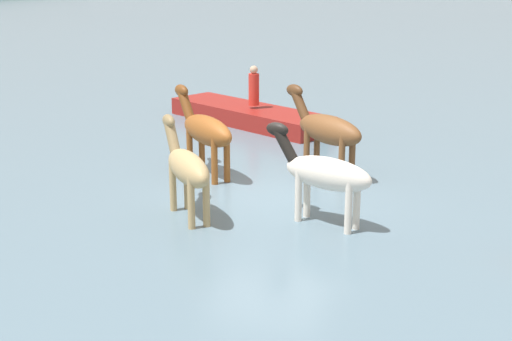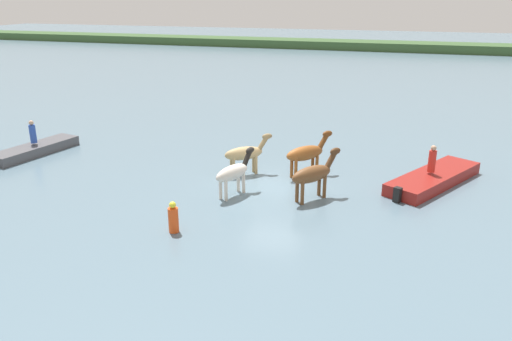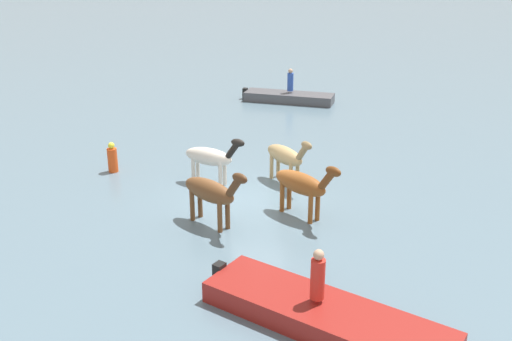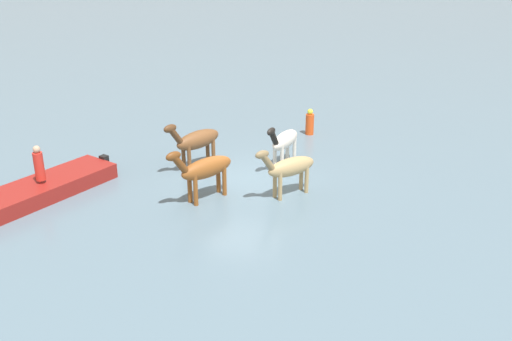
{
  "view_description": "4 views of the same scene",
  "coord_description": "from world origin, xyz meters",
  "px_view_note": "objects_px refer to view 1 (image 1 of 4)",
  "views": [
    {
      "loc": [
        -13.75,
        -3.83,
        4.79
      ],
      "look_at": [
        -0.94,
        -0.0,
        0.83
      ],
      "focal_mm": 49.63,
      "sensor_mm": 36.0,
      "label": 1
    },
    {
      "loc": [
        5.44,
        -19.49,
        7.88
      ],
      "look_at": [
        -0.61,
        -0.58,
        0.87
      ],
      "focal_mm": 35.18,
      "sensor_mm": 36.0,
      "label": 2
    },
    {
      "loc": [
        17.52,
        2.03,
        7.88
      ],
      "look_at": [
        -0.68,
        0.21,
        0.81
      ],
      "focal_mm": 41.16,
      "sensor_mm": 36.0,
      "label": 3
    },
    {
      "loc": [
        -2.73,
        18.83,
        8.22
      ],
      "look_at": [
        -0.55,
        0.94,
        0.75
      ],
      "focal_mm": 40.78,
      "sensor_mm": 36.0,
      "label": 4
    }
  ],
  "objects_px": {
    "horse_lead": "(324,173)",
    "boat_tender_starboard": "(250,118)",
    "person_spotter_bow": "(254,87)",
    "horse_chestnut_trailing": "(187,167)",
    "horse_mid_herd": "(205,130)",
    "horse_pinto_flank": "(327,129)"
  },
  "relations": [
    {
      "from": "horse_pinto_flank",
      "to": "horse_lead",
      "type": "xyz_separation_m",
      "value": [
        -3.19,
        -0.58,
        -0.08
      ]
    },
    {
      "from": "horse_chestnut_trailing",
      "to": "horse_mid_herd",
      "type": "height_order",
      "value": "horse_mid_herd"
    },
    {
      "from": "horse_mid_herd",
      "to": "horse_pinto_flank",
      "type": "xyz_separation_m",
      "value": [
        0.86,
        -2.65,
        0.0
      ]
    },
    {
      "from": "horse_pinto_flank",
      "to": "person_spotter_bow",
      "type": "bearing_deg",
      "value": -19.1
    },
    {
      "from": "horse_chestnut_trailing",
      "to": "boat_tender_starboard",
      "type": "height_order",
      "value": "horse_chestnut_trailing"
    },
    {
      "from": "horse_chestnut_trailing",
      "to": "person_spotter_bow",
      "type": "xyz_separation_m",
      "value": [
        8.1,
        1.11,
        0.16
      ]
    },
    {
      "from": "boat_tender_starboard",
      "to": "person_spotter_bow",
      "type": "bearing_deg",
      "value": 167.91
    },
    {
      "from": "horse_lead",
      "to": "boat_tender_starboard",
      "type": "relative_size",
      "value": 0.4
    },
    {
      "from": "horse_chestnut_trailing",
      "to": "boat_tender_starboard",
      "type": "bearing_deg",
      "value": -32.05
    },
    {
      "from": "boat_tender_starboard",
      "to": "horse_pinto_flank",
      "type": "bearing_deg",
      "value": 153.9
    },
    {
      "from": "person_spotter_bow",
      "to": "boat_tender_starboard",
      "type": "bearing_deg",
      "value": 49.12
    },
    {
      "from": "horse_lead",
      "to": "boat_tender_starboard",
      "type": "height_order",
      "value": "horse_lead"
    },
    {
      "from": "person_spotter_bow",
      "to": "horse_lead",
      "type": "bearing_deg",
      "value": -154.41
    },
    {
      "from": "horse_lead",
      "to": "person_spotter_bow",
      "type": "xyz_separation_m",
      "value": [
        7.73,
        3.7,
        0.16
      ]
    },
    {
      "from": "horse_chestnut_trailing",
      "to": "person_spotter_bow",
      "type": "bearing_deg",
      "value": -33.11
    },
    {
      "from": "horse_chestnut_trailing",
      "to": "horse_lead",
      "type": "bearing_deg",
      "value": -122.79
    },
    {
      "from": "horse_pinto_flank",
      "to": "horse_lead",
      "type": "relative_size",
      "value": 0.98
    },
    {
      "from": "horse_mid_herd",
      "to": "person_spotter_bow",
      "type": "bearing_deg",
      "value": -44.14
    },
    {
      "from": "horse_chestnut_trailing",
      "to": "horse_lead",
      "type": "relative_size",
      "value": 0.87
    },
    {
      "from": "horse_pinto_flank",
      "to": "horse_mid_herd",
      "type": "bearing_deg",
      "value": 54.25
    },
    {
      "from": "horse_chestnut_trailing",
      "to": "horse_pinto_flank",
      "type": "xyz_separation_m",
      "value": [
        3.56,
        -2.02,
        0.08
      ]
    },
    {
      "from": "horse_mid_herd",
      "to": "horse_lead",
      "type": "bearing_deg",
      "value": -175.0
    }
  ]
}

